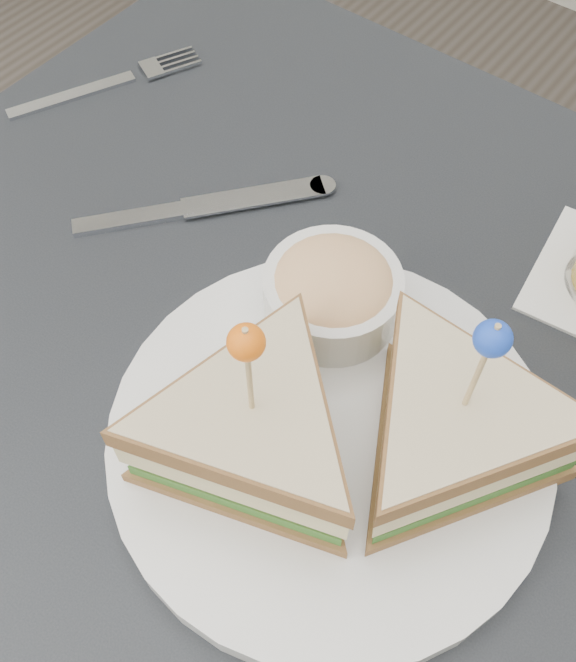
# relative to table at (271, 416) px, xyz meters

# --- Properties ---
(ground_plane) EXTENTS (3.50, 3.50, 0.00)m
(ground_plane) POSITION_rel_table_xyz_m (0.00, 0.00, -0.67)
(ground_plane) COLOR #3F3833
(table) EXTENTS (0.80, 0.80, 0.75)m
(table) POSITION_rel_table_xyz_m (0.00, 0.00, 0.00)
(table) COLOR black
(table) RESTS_ON ground
(plate_meal) EXTENTS (0.36, 0.35, 0.18)m
(plate_meal) POSITION_rel_table_xyz_m (0.08, -0.02, 0.12)
(plate_meal) COLOR white
(plate_meal) RESTS_ON table
(cutlery_fork) EXTENTS (0.10, 0.18, 0.01)m
(cutlery_fork) POSITION_rel_table_xyz_m (-0.32, 0.16, 0.08)
(cutlery_fork) COLOR silver
(cutlery_fork) RESTS_ON table
(cutlery_knife) EXTENTS (0.16, 0.19, 0.01)m
(cutlery_knife) POSITION_rel_table_xyz_m (-0.15, 0.08, 0.08)
(cutlery_knife) COLOR silver
(cutlery_knife) RESTS_ON table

